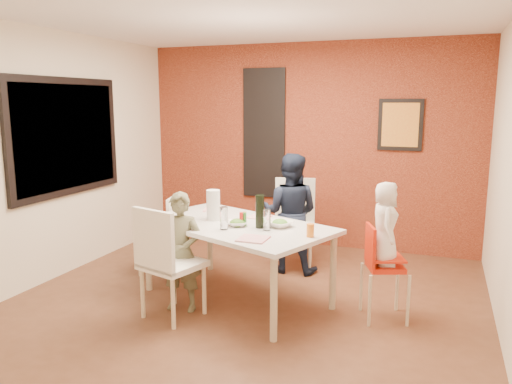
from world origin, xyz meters
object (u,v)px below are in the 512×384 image
at_px(chair_left, 164,230).
at_px(chair_far, 294,217).
at_px(high_chair, 381,263).
at_px(toddler, 385,224).
at_px(child_near, 181,252).
at_px(paper_towel_roll, 213,205).
at_px(chair_near, 165,258).
at_px(dining_table, 236,230).
at_px(wine_bottle, 260,212).
at_px(child_far, 290,213).

bearing_deg(chair_left, chair_far, 107.32).
height_order(high_chair, toddler, toddler).
distance_m(chair_far, child_near, 1.76).
bearing_deg(paper_towel_roll, chair_left, 154.08).
bearing_deg(paper_towel_roll, chair_near, -101.28).
xyz_separation_m(dining_table, paper_towel_roll, (-0.27, 0.06, 0.22)).
relative_size(dining_table, paper_towel_roll, 6.96).
distance_m(toddler, paper_towel_roll, 1.67).
xyz_separation_m(wine_bottle, paper_towel_roll, (-0.54, 0.13, -0.00)).
bearing_deg(dining_table, child_far, 76.02).
relative_size(high_chair, paper_towel_roll, 2.86).
bearing_deg(dining_table, chair_near, -121.97).
bearing_deg(chair_left, chair_near, 16.79).
height_order(chair_left, toddler, toddler).
distance_m(child_far, paper_towel_roll, 1.10).
distance_m(chair_far, toddler, 1.70).
bearing_deg(dining_table, child_near, -133.40).
bearing_deg(child_far, chair_far, -88.36).
relative_size(chair_near, child_near, 0.92).
height_order(chair_far, high_chair, chair_far).
xyz_separation_m(dining_table, wine_bottle, (0.28, -0.08, 0.22)).
height_order(high_chair, child_near, child_near).
bearing_deg(child_near, high_chair, 5.23).
relative_size(chair_near, paper_towel_roll, 3.42).
bearing_deg(dining_table, paper_towel_roll, 167.84).
bearing_deg(chair_near, chair_far, -92.48).
xyz_separation_m(high_chair, child_near, (-1.76, -0.45, 0.04)).
distance_m(chair_left, high_chair, 2.49).
distance_m(high_chair, child_near, 1.82).
bearing_deg(wine_bottle, chair_near, -139.84).
distance_m(chair_left, toddler, 2.53).
distance_m(chair_near, wine_bottle, 0.96).
xyz_separation_m(dining_table, high_chair, (1.38, 0.04, -0.19)).
distance_m(dining_table, child_near, 0.57).
distance_m(child_near, toddler, 1.87).
relative_size(chair_near, toddler, 1.39).
bearing_deg(child_far, wine_bottle, 88.20).
xyz_separation_m(chair_far, wine_bottle, (0.05, -1.33, 0.35)).
distance_m(child_near, wine_bottle, 0.82).
relative_size(chair_left, high_chair, 1.03).
bearing_deg(toddler, chair_left, 68.00).
bearing_deg(chair_near, wine_bottle, -123.86).
distance_m(dining_table, toddler, 1.41).
xyz_separation_m(chair_far, toddler, (1.17, -1.19, 0.30)).
bearing_deg(paper_towel_roll, child_far, 61.37).
bearing_deg(wine_bottle, high_chair, 6.24).
relative_size(child_near, toddler, 1.51).
distance_m(dining_table, chair_far, 1.28).
relative_size(child_far, wine_bottle, 4.41).
xyz_separation_m(child_far, paper_towel_roll, (-0.51, -0.94, 0.24)).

